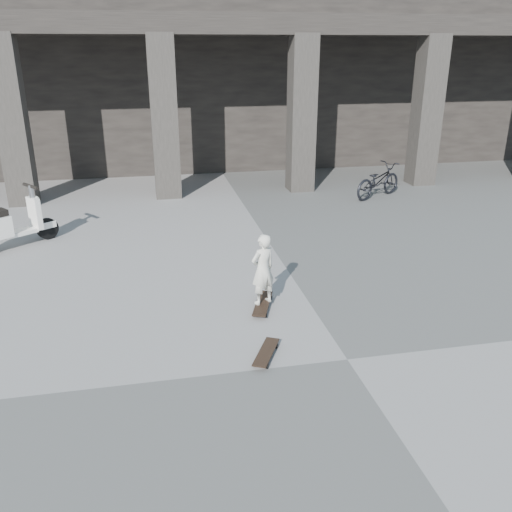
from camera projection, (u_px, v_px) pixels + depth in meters
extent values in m
plane|color=#50504D|center=(347.00, 359.00, 6.83)|extent=(90.00, 90.00, 0.00)
cube|color=black|center=(208.00, 68.00, 18.53)|extent=(28.00, 6.00, 6.00)
cube|color=black|center=(226.00, 25.00, 14.08)|extent=(28.00, 2.80, 0.50)
cube|color=#2B2924|center=(12.00, 122.00, 12.87)|extent=(0.65, 0.65, 4.00)
cube|color=#2B2924|center=(164.00, 118.00, 13.54)|extent=(0.65, 0.65, 4.00)
cube|color=#2B2924|center=(302.00, 115.00, 14.20)|extent=(0.65, 0.65, 4.00)
cube|color=#2B2924|center=(427.00, 112.00, 14.87)|extent=(0.65, 0.65, 4.00)
cube|color=black|center=(263.00, 303.00, 8.16)|extent=(0.48, 0.88, 0.02)
cube|color=#B2B2B7|center=(265.00, 297.00, 8.45)|extent=(0.18, 0.10, 0.03)
cube|color=#B2B2B7|center=(260.00, 314.00, 7.89)|extent=(0.18, 0.10, 0.03)
cylinder|color=black|center=(260.00, 297.00, 8.46)|extent=(0.05, 0.07, 0.06)
cylinder|color=black|center=(271.00, 298.00, 8.44)|extent=(0.05, 0.07, 0.06)
cylinder|color=black|center=(254.00, 315.00, 7.91)|extent=(0.05, 0.07, 0.06)
cylinder|color=black|center=(266.00, 315.00, 7.88)|extent=(0.05, 0.07, 0.06)
cube|color=black|center=(266.00, 352.00, 6.86)|extent=(0.49, 0.72, 0.02)
cube|color=#B2B2B7|center=(271.00, 345.00, 7.10)|extent=(0.16, 0.11, 0.03)
cube|color=#B2B2B7|center=(261.00, 365.00, 6.65)|extent=(0.16, 0.11, 0.03)
cylinder|color=black|center=(265.00, 344.00, 7.12)|extent=(0.05, 0.07, 0.06)
cylinder|color=black|center=(277.00, 346.00, 7.08)|extent=(0.05, 0.07, 0.06)
cylinder|color=black|center=(255.00, 364.00, 6.67)|extent=(0.05, 0.07, 0.06)
cylinder|color=black|center=(267.00, 366.00, 6.63)|extent=(0.05, 0.07, 0.06)
imported|color=beige|center=(263.00, 269.00, 7.96)|extent=(0.47, 0.40, 1.09)
cylinder|color=black|center=(48.00, 229.00, 11.03)|extent=(0.41, 0.35, 0.43)
cube|color=white|center=(19.00, 233.00, 10.60)|extent=(0.69, 0.62, 0.08)
cube|color=white|center=(35.00, 213.00, 10.74)|extent=(0.31, 0.36, 0.63)
cube|color=white|center=(47.00, 225.00, 11.00)|extent=(0.35, 0.32, 0.13)
cylinder|color=#B2B2B7|center=(32.00, 193.00, 10.60)|extent=(0.14, 0.14, 0.33)
cylinder|color=black|center=(31.00, 186.00, 10.55)|extent=(0.38, 0.47, 0.07)
sphere|color=white|center=(36.00, 199.00, 10.69)|extent=(0.13, 0.13, 0.13)
imported|color=black|center=(378.00, 181.00, 14.00)|extent=(1.73, 1.33, 0.87)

